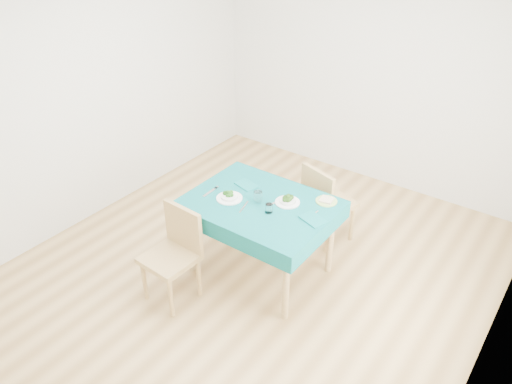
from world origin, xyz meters
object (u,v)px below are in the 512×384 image
Objects in this scene: chair_far at (330,195)px; bowl_far at (288,200)px; bowl_near at (229,195)px; chair_near at (169,250)px; side_plate at (326,201)px; table at (260,238)px.

chair_far is 4.82× the size of bowl_far.
chair_near is at bearing -103.72° from bowl_near.
chair_far reaches higher than bowl_near.
chair_far is (0.67, 1.56, 0.01)m from chair_near.
bowl_near reaches higher than side_plate.
chair_far reaches higher than table.
chair_near is 0.71m from bowl_near.
chair_near reaches higher than bowl_near.
chair_near is at bearing -124.59° from bowl_far.
table is 5.80× the size of bowl_far.
bowl_far reaches higher than table.
bowl_far is at bearing 58.30° from chair_near.
bowl_near is at bearing -156.70° from table.
chair_far reaches higher than bowl_far.
table is at bearing -145.27° from bowl_far.
table is 1.20× the size of chair_far.
bowl_far is (-0.07, -0.69, 0.27)m from chair_far.
chair_near is at bearing 83.94° from chair_far.
bowl_near is (-0.25, -0.11, 0.41)m from table.
side_plate is at bearing 33.00° from bowl_near.
bowl_far is at bearing 101.68° from chair_far.
chair_far is 0.74m from bowl_far.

